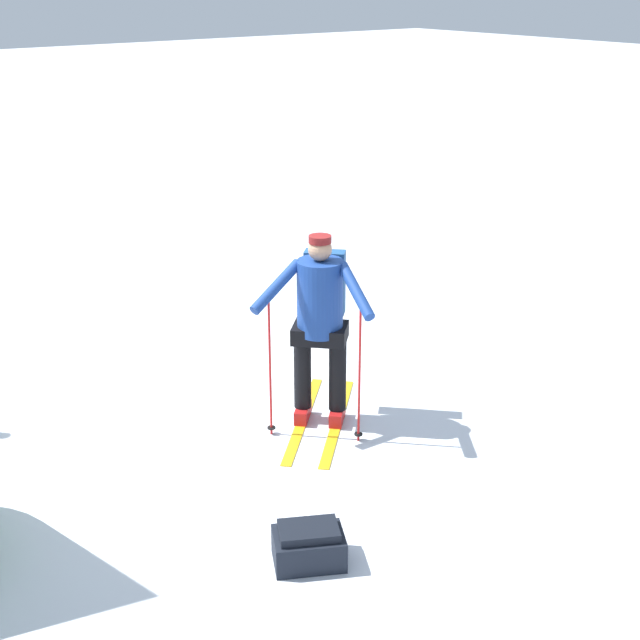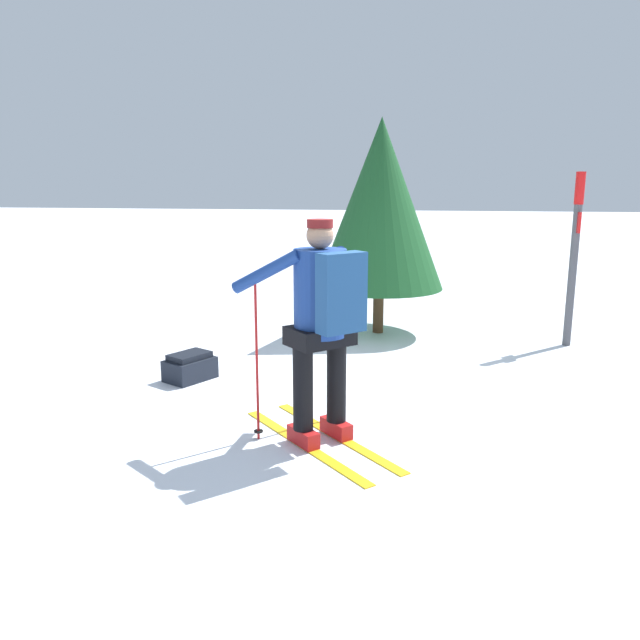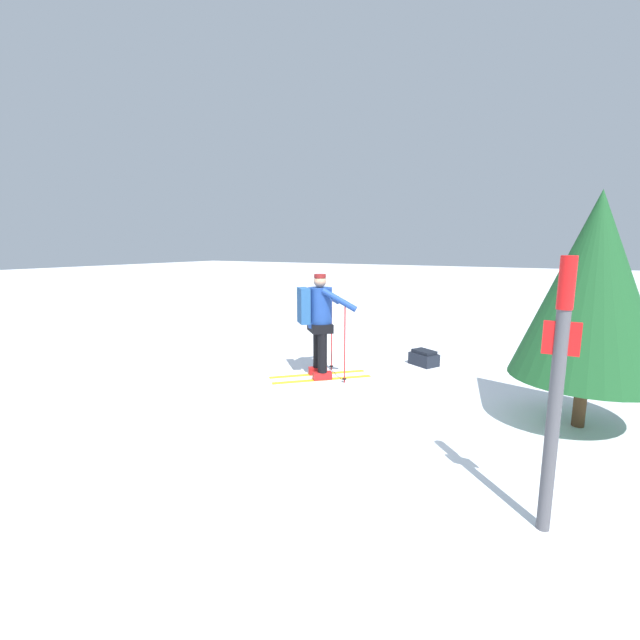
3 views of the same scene
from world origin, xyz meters
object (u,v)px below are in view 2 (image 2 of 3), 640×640
(skier, at_px, (322,315))
(dropped_backpack, at_px, (190,367))
(pine_tree, at_px, (380,205))
(trail_marker, at_px, (575,246))

(skier, height_order, dropped_backpack, skier)
(pine_tree, bearing_deg, trail_marker, 173.09)
(skier, distance_m, trail_marker, 4.17)
(skier, relative_size, dropped_backpack, 2.97)
(dropped_backpack, relative_size, pine_tree, 0.21)
(dropped_backpack, xyz_separation_m, trail_marker, (-4.02, -2.07, 1.08))
(trail_marker, distance_m, pine_tree, 2.38)
(skier, bearing_deg, pine_tree, -92.11)
(skier, xyz_separation_m, trail_marker, (-2.46, -3.37, 0.22))
(dropped_backpack, height_order, pine_tree, pine_tree)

